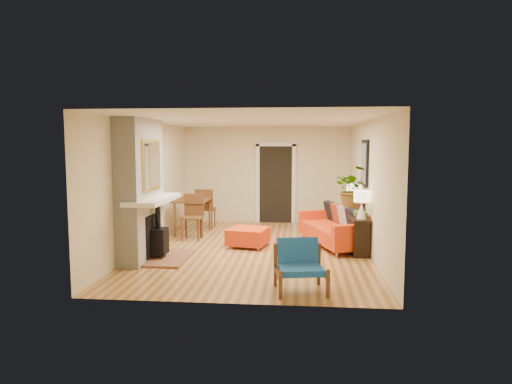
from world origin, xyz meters
TOP-DOWN VIEW (x-y plane):
  - room_shell at (0.60, 2.63)m, footprint 6.50×6.50m
  - fireplace at (-2.00, -1.00)m, footprint 1.09×1.68m
  - sofa at (1.73, 0.52)m, footprint 1.55×2.32m
  - ottoman at (-0.17, 0.20)m, footprint 0.90×0.90m
  - blue_chair at (0.91, -2.55)m, footprint 0.82×0.81m
  - dining_table at (-1.57, 1.49)m, footprint 0.80×1.88m
  - console_table at (2.07, 0.26)m, footprint 0.34×1.85m
  - lamp_near at (2.07, -0.42)m, footprint 0.30×0.30m
  - lamp_far at (2.07, 0.92)m, footprint 0.30×0.30m
  - houseplant at (2.06, 0.53)m, footprint 0.96×0.86m

SIDE VIEW (x-z plane):
  - ottoman at x=-0.17m, z-range 0.03..0.42m
  - sofa at x=1.73m, z-range -0.05..0.79m
  - blue_chair at x=0.91m, z-range 0.03..0.78m
  - console_table at x=2.07m, z-range 0.21..0.94m
  - dining_table at x=-1.57m, z-range 0.16..1.17m
  - lamp_near at x=2.07m, z-range 0.79..1.33m
  - lamp_far at x=2.07m, z-range 0.79..1.33m
  - houseplant at x=2.06m, z-range 0.72..1.70m
  - room_shell at x=0.60m, z-range -2.01..4.49m
  - fireplace at x=-2.00m, z-range -0.06..2.54m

